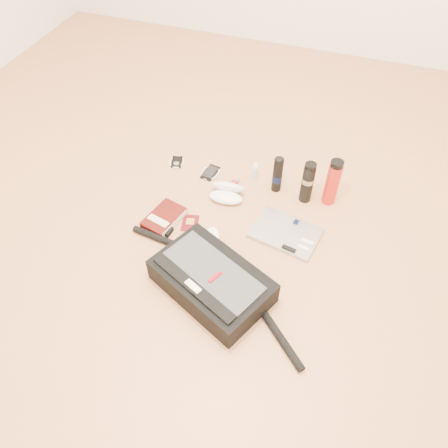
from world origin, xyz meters
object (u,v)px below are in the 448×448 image
at_px(book, 164,218).
at_px(thermos_red, 332,182).
at_px(thermos_black, 308,182).
at_px(laptop, 286,233).
at_px(messenger_bag, 211,281).

relative_size(book, thermos_red, 0.89).
bearing_deg(thermos_black, thermos_red, 12.90).
distance_m(laptop, thermos_red, 0.34).
relative_size(book, thermos_black, 0.99).
relative_size(laptop, thermos_black, 1.47).
bearing_deg(laptop, messenger_bag, -109.05).
distance_m(laptop, thermos_black, 0.28).
bearing_deg(thermos_red, laptop, -117.23).
bearing_deg(thermos_black, book, -148.87).
bearing_deg(book, laptop, 24.51).
bearing_deg(messenger_bag, book, 165.13).
bearing_deg(laptop, thermos_red, 73.22).
bearing_deg(messenger_bag, laptop, 85.36).
distance_m(thermos_black, thermos_red, 0.12).
xyz_separation_m(book, thermos_red, (0.72, 0.39, 0.11)).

